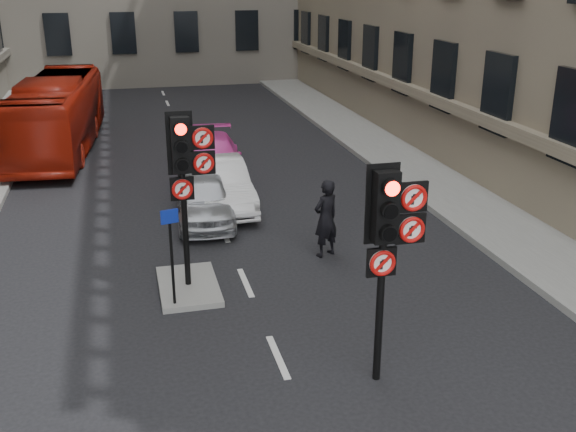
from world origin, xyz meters
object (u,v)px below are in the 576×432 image
signal_far (186,163)px  info_sign (171,244)px  car_pink (211,158)px  motorcycle (181,182)px  car_silver (204,199)px  signal_near (389,229)px  motorcyclist (326,218)px  car_white (220,184)px  bus_red (57,114)px

signal_far → info_sign: (-0.44, -0.81, -1.33)m
info_sign → car_pink: bearing=64.4°
signal_far → motorcycle: (0.33, 5.69, -2.14)m
signal_far → motorcycle: 6.09m
car_silver → car_pink: size_ratio=0.79×
signal_near → motorcyclist: size_ratio=1.96×
motorcyclist → info_sign: size_ratio=0.94×
car_white → motorcyclist: size_ratio=2.21×
signal_far → car_white: bearing=75.0°
car_silver → motorcyclist: bearing=-46.8°
signal_near → bus_red: (-5.99, 16.59, -1.25)m
signal_far → car_pink: bearing=79.2°
car_white → car_pink: bearing=85.6°
info_sign → signal_far: bearing=48.8°
signal_near → car_silver: (-1.83, 7.97, -1.97)m
car_white → motorcyclist: 4.38m
signal_near → motorcycle: size_ratio=1.90×
signal_far → car_pink: signal_far is taller
car_pink → bus_red: bus_red is taller
signal_far → bus_red: bearing=105.1°
bus_red → info_sign: bearing=-72.7°
car_pink → motorcyclist: size_ratio=2.51×
signal_near → car_white: signal_near is taller
motorcycle → bus_red: bearing=124.4°
car_white → car_pink: 2.72m
signal_far → motorcyclist: (3.18, 1.01, -1.79)m
car_pink → motorcycle: car_pink is taller
car_silver → car_pink: 3.79m
bus_red → motorcyclist: (6.56, -11.58, -0.42)m
signal_near → car_white: bearing=98.0°
signal_near → signal_far: signal_far is taller
signal_far → car_white: signal_far is taller
bus_red → motorcycle: 7.87m
motorcycle → car_silver: bearing=-69.4°
signal_near → bus_red: size_ratio=0.37×
signal_far → car_silver: (0.77, 3.97, -2.09)m
car_silver → motorcyclist: motorcyclist is taller
signal_far → car_silver: size_ratio=0.99×
motorcyclist → bus_red: bearing=-85.1°
motorcyclist → info_sign: (-3.61, -1.82, 0.47)m
car_silver → bus_red: size_ratio=0.38×
car_silver → motorcycle: car_silver is taller
car_white → bus_red: bearing=120.2°
car_white → car_pink: (0.13, 2.72, 0.00)m
car_pink → motorcycle: 2.31m
signal_near → car_white: 9.27m
motorcycle → info_sign: (-0.76, -6.50, 0.81)m
motorcyclist → car_pink: bearing=-100.3°
motorcycle → signal_far: bearing=-87.2°
car_silver → info_sign: bearing=-100.1°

